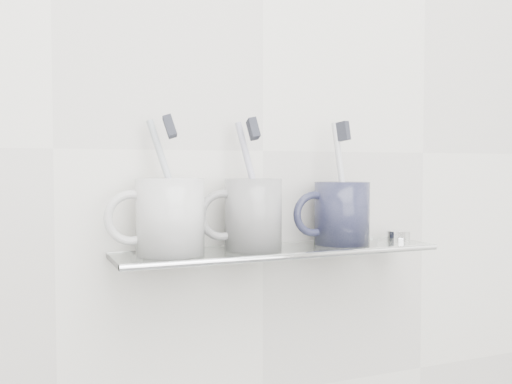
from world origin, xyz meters
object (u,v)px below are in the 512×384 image
shelf_glass (279,251)px  mug_center (253,214)px  mug_right (342,213)px  mug_left (170,216)px

shelf_glass → mug_center: size_ratio=4.70×
mug_right → mug_left: bearing=-156.6°
shelf_glass → mug_right: bearing=2.5°
shelf_glass → mug_left: bearing=178.3°
mug_center → mug_right: (0.15, 0.00, -0.00)m
mug_center → mug_left: bearing=-159.5°
shelf_glass → mug_left: size_ratio=4.62×
mug_center → mug_right: mug_center is taller
mug_right → shelf_glass: bearing=-154.1°
shelf_glass → mug_right: 0.13m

